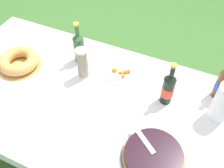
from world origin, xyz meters
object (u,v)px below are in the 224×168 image
(cider_bottle_green, at_px, (79,47))
(berry_tart, at_px, (153,157))
(juice_bottle_red, at_px, (168,88))
(bundt_cake, at_px, (19,61))
(paper_towel_roll, at_px, (223,102))
(snack_plate_left, at_px, (123,74))
(cup_stack, at_px, (82,63))
(serving_knife, at_px, (158,158))
(cider_bottle_amber, at_px, (224,83))

(cider_bottle_green, bearing_deg, berry_tart, -35.55)
(berry_tart, xyz_separation_m, juice_bottle_red, (-0.05, 0.40, 0.09))
(bundt_cake, relative_size, cider_bottle_green, 0.97)
(juice_bottle_red, bearing_deg, paper_towel_roll, 2.91)
(snack_plate_left, bearing_deg, cider_bottle_green, 178.12)
(bundt_cake, relative_size, paper_towel_roll, 1.20)
(paper_towel_roll, bearing_deg, berry_tart, -121.88)
(berry_tart, height_order, cup_stack, cup_stack)
(berry_tart, xyz_separation_m, paper_towel_roll, (0.26, 0.41, 0.10))
(snack_plate_left, bearing_deg, serving_knife, -52.13)
(bundt_cake, bearing_deg, serving_knife, -15.28)
(berry_tart, relative_size, cider_bottle_amber, 1.06)
(berry_tart, distance_m, paper_towel_roll, 0.49)
(cider_bottle_green, distance_m, paper_towel_roll, 0.96)
(cider_bottle_green, bearing_deg, snack_plate_left, -1.88)
(snack_plate_left, bearing_deg, cider_bottle_amber, 7.45)
(cider_bottle_green, height_order, cider_bottle_amber, same)
(cup_stack, xyz_separation_m, cider_bottle_green, (-0.10, 0.13, 0.00))
(cider_bottle_amber, xyz_separation_m, juice_bottle_red, (-0.29, -0.17, 0.00))
(serving_knife, distance_m, paper_towel_roll, 0.49)
(serving_knife, xyz_separation_m, snack_plate_left, (-0.40, 0.51, -0.05))
(juice_bottle_red, height_order, snack_plate_left, juice_bottle_red)
(serving_knife, bearing_deg, cup_stack, 4.59)
(cider_bottle_green, height_order, juice_bottle_red, cider_bottle_green)
(bundt_cake, height_order, snack_plate_left, bundt_cake)
(snack_plate_left, bearing_deg, bundt_cake, -162.74)
(cider_bottle_green, relative_size, cider_bottle_amber, 1.00)
(bundt_cake, height_order, paper_towel_roll, paper_towel_roll)
(cider_bottle_amber, bearing_deg, paper_towel_roll, -83.87)
(berry_tart, distance_m, cup_stack, 0.72)
(serving_knife, bearing_deg, snack_plate_left, -15.58)
(berry_tart, relative_size, bundt_cake, 1.09)
(cider_bottle_green, bearing_deg, paper_towel_roll, -5.35)
(bundt_cake, bearing_deg, juice_bottle_red, 6.72)
(cider_bottle_amber, bearing_deg, cider_bottle_green, -175.80)
(berry_tart, bearing_deg, juice_bottle_red, 97.12)
(cup_stack, distance_m, juice_bottle_red, 0.56)
(serving_knife, relative_size, cider_bottle_amber, 1.02)
(cider_bottle_green, bearing_deg, cider_bottle_amber, 4.20)
(berry_tart, bearing_deg, snack_plate_left, 127.13)
(cup_stack, bearing_deg, bundt_cake, -167.84)
(berry_tart, distance_m, cider_bottle_amber, 0.62)
(cider_bottle_amber, distance_m, paper_towel_roll, 0.16)
(juice_bottle_red, distance_m, paper_towel_roll, 0.31)
(bundt_cake, height_order, cup_stack, cup_stack)
(cup_stack, distance_m, cider_bottle_amber, 0.87)
(cup_stack, relative_size, paper_towel_roll, 0.91)
(berry_tart, relative_size, cup_stack, 1.45)
(cider_bottle_green, xyz_separation_m, snack_plate_left, (0.33, -0.01, -0.10))
(paper_towel_roll, bearing_deg, serving_knife, -118.45)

